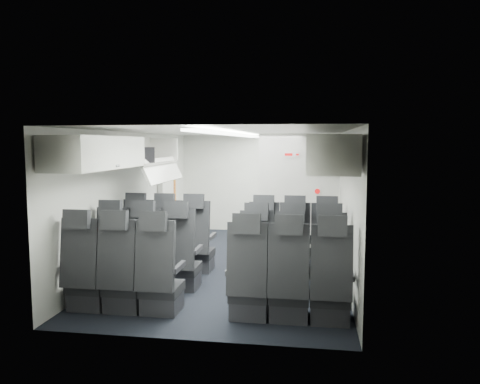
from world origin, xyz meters
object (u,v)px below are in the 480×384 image
(boarding_door, at_px, (168,194))
(flight_attendant, at_px, (270,204))
(galley_unit, at_px, (300,191))
(seat_row_rear, at_px, (204,282))
(carry_on_bag, at_px, (139,155))
(seat_row_front, at_px, (231,247))
(seat_row_mid, at_px, (219,262))

(boarding_door, xyz_separation_m, flight_attendant, (2.07, -0.24, -0.13))
(galley_unit, relative_size, boarding_door, 1.02)
(seat_row_rear, bearing_deg, carry_on_bag, 129.54)
(seat_row_front, distance_m, seat_row_mid, 0.90)
(galley_unit, bearing_deg, carry_on_bag, -124.52)
(boarding_door, relative_size, flight_attendant, 1.12)
(seat_row_rear, relative_size, flight_attendant, 2.01)
(seat_row_mid, height_order, flight_attendant, flight_attendant)
(seat_row_front, xyz_separation_m, flight_attendant, (0.43, 1.85, 0.43))
(seat_row_front, height_order, seat_row_rear, same)
(seat_row_front, xyz_separation_m, seat_row_mid, (0.00, -0.90, 0.00))
(seat_row_front, bearing_deg, boarding_door, 128.16)
(boarding_door, xyz_separation_m, carry_on_bag, (0.26, -2.22, 0.84))
(seat_row_mid, xyz_separation_m, seat_row_rear, (0.00, -0.90, 0.00))
(galley_unit, distance_m, carry_on_bag, 4.19)
(flight_attendant, relative_size, carry_on_bag, 4.23)
(flight_attendant, bearing_deg, boarding_door, 66.31)
(boarding_door, bearing_deg, seat_row_rear, -67.13)
(seat_row_front, xyz_separation_m, carry_on_bag, (-1.38, -0.13, 1.39))
(seat_row_rear, relative_size, galley_unit, 1.75)
(seat_row_front, xyz_separation_m, galley_unit, (0.95, 3.25, 0.55))
(galley_unit, xyz_separation_m, boarding_door, (-2.59, -1.17, 0.00))
(galley_unit, xyz_separation_m, carry_on_bag, (-2.33, -3.38, 0.85))
(seat_row_rear, height_order, boarding_door, boarding_door)
(seat_row_mid, relative_size, flight_attendant, 2.01)
(carry_on_bag, bearing_deg, boarding_door, 111.18)
(galley_unit, xyz_separation_m, flight_attendant, (-0.52, -1.41, -0.12))
(seat_row_mid, bearing_deg, seat_row_rear, -90.00)
(carry_on_bag, bearing_deg, galley_unit, 69.94)
(seat_row_mid, relative_size, galley_unit, 1.75)
(seat_row_front, relative_size, galley_unit, 1.75)
(seat_row_mid, bearing_deg, seat_row_front, 90.00)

